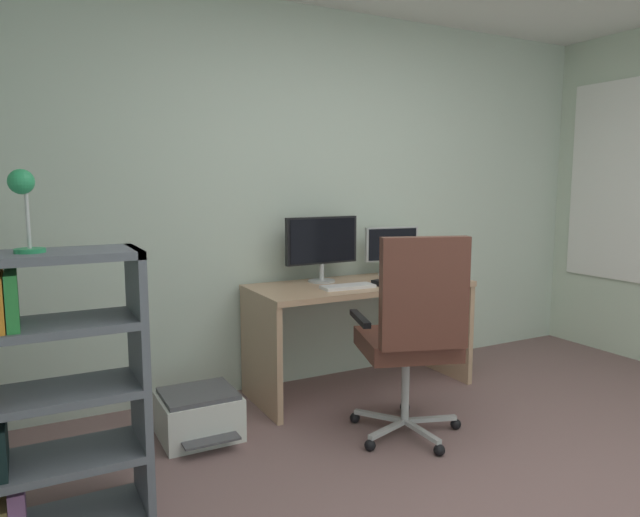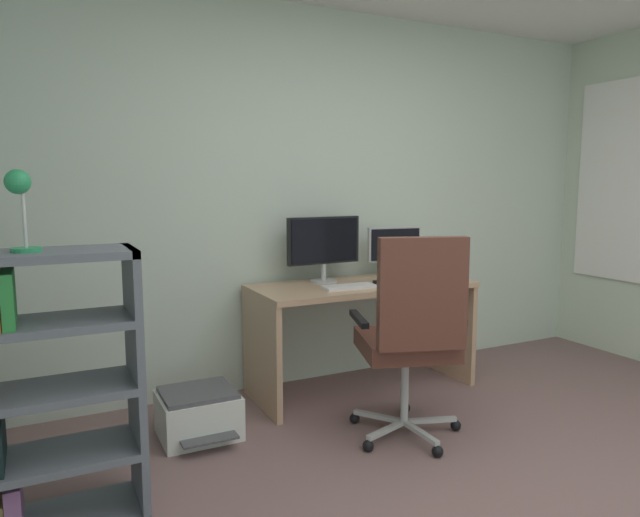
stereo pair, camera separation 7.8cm
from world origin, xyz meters
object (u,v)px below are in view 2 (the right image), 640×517
(computer_mouse, at_px, (381,283))
(printer, at_px, (198,413))
(desk, at_px, (362,311))
(office_chair, at_px, (412,330))
(keyboard, at_px, (349,287))
(desk_lamp, at_px, (20,196))
(monitor_main, at_px, (324,243))
(monitor_secondary, at_px, (394,247))

(computer_mouse, relative_size, printer, 0.22)
(printer, bearing_deg, desk, 10.98)
(computer_mouse, distance_m, office_chair, 0.71)
(computer_mouse, xyz_separation_m, office_chair, (-0.23, -0.66, -0.12))
(keyboard, xyz_separation_m, printer, (-1.00, -0.10, -0.61))
(office_chair, bearing_deg, keyboard, 89.42)
(computer_mouse, relative_size, desk_lamp, 0.32)
(desk, xyz_separation_m, desk_lamp, (-1.95, -0.78, 0.80))
(desk, relative_size, monitor_main, 2.79)
(desk_lamp, height_order, printer, desk_lamp)
(office_chair, relative_size, desk_lamp, 3.62)
(desk, xyz_separation_m, printer, (-1.17, -0.23, -0.41))
(computer_mouse, bearing_deg, keyboard, 161.07)
(computer_mouse, relative_size, office_chair, 0.09)
(desk, height_order, monitor_secondary, monitor_secondary)
(computer_mouse, distance_m, desk_lamp, 2.18)
(desk, distance_m, office_chair, 0.83)
(computer_mouse, xyz_separation_m, desk_lamp, (-2.00, -0.63, 0.59))
(monitor_secondary, bearing_deg, desk, -156.74)
(monitor_secondary, bearing_deg, desk_lamp, -157.90)
(desk, xyz_separation_m, monitor_main, (-0.21, 0.15, 0.45))
(desk, bearing_deg, monitor_secondary, 23.26)
(desk, height_order, computer_mouse, computer_mouse)
(keyboard, xyz_separation_m, desk_lamp, (-1.78, -0.66, 0.60))
(computer_mouse, bearing_deg, monitor_secondary, 32.84)
(office_chair, bearing_deg, printer, 149.47)
(monitor_secondary, relative_size, keyboard, 1.17)
(monitor_main, distance_m, office_chair, 1.03)
(monitor_secondary, bearing_deg, computer_mouse, -134.51)
(monitor_main, relative_size, desk_lamp, 1.69)
(printer, bearing_deg, monitor_secondary, 13.97)
(printer, bearing_deg, desk_lamp, -144.60)
(keyboard, relative_size, printer, 0.75)
(desk, distance_m, keyboard, 0.29)
(printer, bearing_deg, office_chair, -30.53)
(keyboard, height_order, office_chair, office_chair)
(monitor_secondary, height_order, computer_mouse, monitor_secondary)
(monitor_main, height_order, monitor_secondary, monitor_main)
(monitor_secondary, relative_size, computer_mouse, 3.98)
(desk, bearing_deg, office_chair, -102.27)
(monitor_secondary, bearing_deg, monitor_main, -179.99)
(desk, relative_size, computer_mouse, 14.60)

